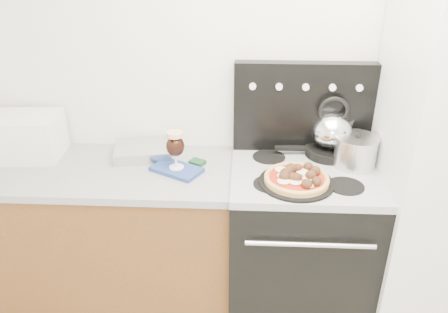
# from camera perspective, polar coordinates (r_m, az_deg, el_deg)

# --- Properties ---
(room_shell) EXTENTS (3.52, 3.01, 2.52)m
(room_shell) POSITION_cam_1_polar(r_m,az_deg,el_deg) (1.38, 12.51, -7.06)
(room_shell) COLOR #B8B29A
(room_shell) RESTS_ON ground
(base_cabinet) EXTENTS (1.45, 0.60, 0.86)m
(base_cabinet) POSITION_cam_1_polar(r_m,az_deg,el_deg) (2.69, -14.95, -10.25)
(base_cabinet) COLOR brown
(base_cabinet) RESTS_ON ground
(countertop) EXTENTS (1.48, 0.63, 0.04)m
(countertop) POSITION_cam_1_polar(r_m,az_deg,el_deg) (2.45, -16.16, -1.75)
(countertop) COLOR #959598
(countertop) RESTS_ON base_cabinet
(stove_body) EXTENTS (0.76, 0.65, 0.88)m
(stove_body) POSITION_cam_1_polar(r_m,az_deg,el_deg) (2.56, 9.62, -11.36)
(stove_body) COLOR black
(stove_body) RESTS_ON ground
(cooktop) EXTENTS (0.76, 0.65, 0.04)m
(cooktop) POSITION_cam_1_polar(r_m,az_deg,el_deg) (2.31, 10.47, -2.30)
(cooktop) COLOR #ADADB2
(cooktop) RESTS_ON stove_body
(backguard) EXTENTS (0.76, 0.08, 0.50)m
(backguard) POSITION_cam_1_polar(r_m,az_deg,el_deg) (2.45, 10.25, 6.34)
(backguard) COLOR black
(backguard) RESTS_ON cooktop
(fridge) EXTENTS (0.64, 0.68, 1.90)m
(fridge) POSITION_cam_1_polar(r_m,az_deg,el_deg) (2.47, 26.97, -1.74)
(fridge) COLOR silver
(fridge) RESTS_ON ground
(toaster_oven) EXTENTS (0.40, 0.31, 0.24)m
(toaster_oven) POSITION_cam_1_polar(r_m,az_deg,el_deg) (2.66, -24.54, 2.44)
(toaster_oven) COLOR silver
(toaster_oven) RESTS_ON countertop
(foil_sheet) EXTENTS (0.35, 0.28, 0.06)m
(foil_sheet) POSITION_cam_1_polar(r_m,az_deg,el_deg) (2.49, -10.43, 0.66)
(foil_sheet) COLOR white
(foil_sheet) RESTS_ON countertop
(oven_mitt) EXTENTS (0.30, 0.26, 0.02)m
(oven_mitt) POSITION_cam_1_polar(r_m,az_deg,el_deg) (2.31, -6.21, -1.70)
(oven_mitt) COLOR navy
(oven_mitt) RESTS_ON countertop
(beer_glass) EXTENTS (0.11, 0.11, 0.21)m
(beer_glass) POSITION_cam_1_polar(r_m,az_deg,el_deg) (2.26, -6.36, 0.87)
(beer_glass) COLOR black
(beer_glass) RESTS_ON oven_mitt
(pizza_pan) EXTENTS (0.46, 0.46, 0.01)m
(pizza_pan) POSITION_cam_1_polar(r_m,az_deg,el_deg) (2.18, 9.41, -3.35)
(pizza_pan) COLOR black
(pizza_pan) RESTS_ON cooktop
(pizza) EXTENTS (0.39, 0.39, 0.05)m
(pizza) POSITION_cam_1_polar(r_m,az_deg,el_deg) (2.17, 9.47, -2.70)
(pizza) COLOR tan
(pizza) RESTS_ON pizza_pan
(skillet) EXTENTS (0.27, 0.27, 0.05)m
(skillet) POSITION_cam_1_polar(r_m,az_deg,el_deg) (2.49, 13.54, 0.66)
(skillet) COLOR black
(skillet) RESTS_ON cooktop
(tea_kettle) EXTENTS (0.24, 0.24, 0.25)m
(tea_kettle) POSITION_cam_1_polar(r_m,az_deg,el_deg) (2.43, 13.89, 3.75)
(tea_kettle) COLOR silver
(tea_kettle) RESTS_ON skillet
(stock_pot) EXTENTS (0.26, 0.26, 0.16)m
(stock_pot) POSITION_cam_1_polar(r_m,az_deg,el_deg) (2.38, 16.77, 0.52)
(stock_pot) COLOR silver
(stock_pot) RESTS_ON cooktop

